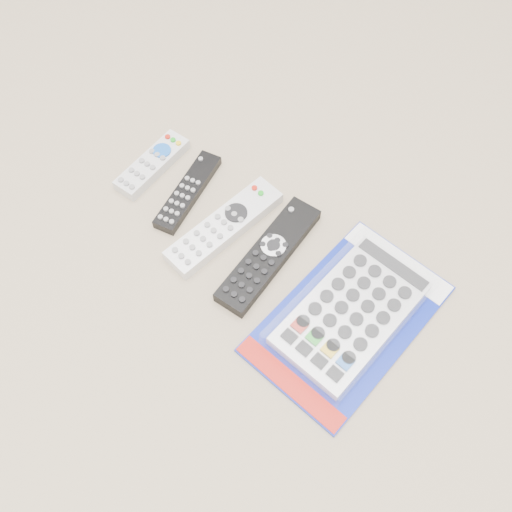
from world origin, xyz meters
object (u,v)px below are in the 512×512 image
Objects in this scene: remote_small_grey at (152,164)px; jumbo_remote_packaged at (351,312)px; remote_large_black at (269,255)px; remote_slim_black at (188,192)px; remote_silver_dvd at (224,226)px.

remote_small_grey is 0.47× the size of jumbo_remote_packaged.
jumbo_remote_packaged is (0.40, -0.05, 0.01)m from remote_small_grey.
jumbo_remote_packaged is at bearing -5.23° from remote_large_black.
jumbo_remote_packaged reaches higher than remote_slim_black.
remote_silver_dvd is at bearing -8.99° from remote_small_grey.
jumbo_remote_packaged reaches higher than remote_large_black.
remote_slim_black is 0.78× the size of remote_silver_dvd.
remote_slim_black is 0.78× the size of remote_large_black.
remote_silver_dvd and remote_large_black have the same top height.
remote_small_grey is at bearing 172.43° from remote_large_black.
jumbo_remote_packaged is (0.32, -0.04, 0.01)m from remote_slim_black.
remote_slim_black is 0.32m from jumbo_remote_packaged.
remote_large_black is at bearing -17.01° from remote_slim_black.
remote_silver_dvd reaches higher than remote_small_grey.
remote_small_grey is 0.87× the size of remote_slim_black.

